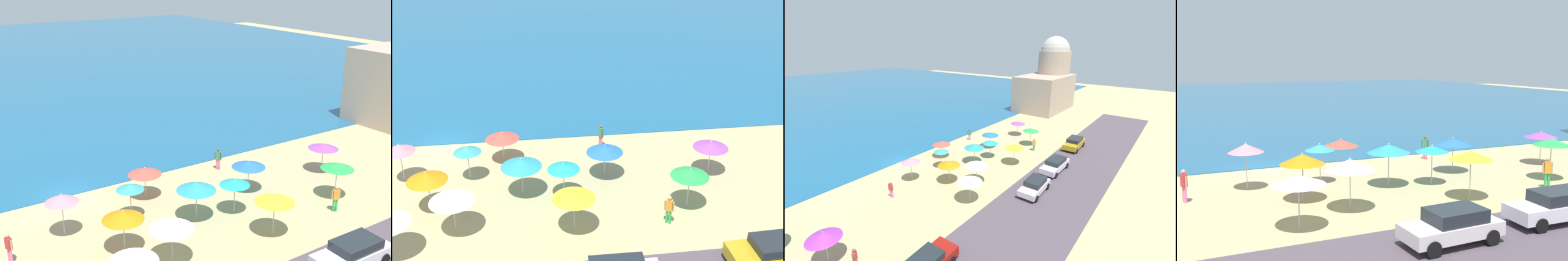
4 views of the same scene
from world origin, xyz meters
TOP-DOWN VIEW (x-y plane):
  - ground_plane at (0.00, 0.00)m, footprint 160.00×160.00m
  - sea at (0.00, 55.00)m, footprint 150.00×110.00m
  - beach_umbrella_1 at (-1.78, -4.81)m, footprint 1.95×1.95m
  - beach_umbrella_2 at (8.19, -8.04)m, footprint 1.94×1.94m
  - beach_umbrella_3 at (4.49, -3.00)m, footprint 2.26×2.26m
  - beach_umbrella_4 at (15.23, -10.06)m, footprint 2.20×2.20m
  - beach_umbrella_5 at (5.73, -7.39)m, footprint 2.46×2.46m
  - beach_umbrella_6 at (11.00, -5.95)m, footprint 2.34×2.34m
  - beach_umbrella_8 at (0.42, -8.30)m, footprint 2.32×2.32m
  - beach_umbrella_10 at (2.38, -5.14)m, footprint 1.75×1.75m
  - beach_umbrella_11 at (2.07, -10.68)m, footprint 2.43×2.43m
  - beach_umbrella_12 at (8.44, -11.44)m, footprint 2.32×2.32m
  - beach_umbrella_14 at (17.85, -6.41)m, footprint 2.25×2.25m
  - bather_1 at (13.70, -11.42)m, footprint 0.51×0.37m
  - bather_2 at (11.41, -1.78)m, footprint 0.38×0.49m
  - parked_car_1 at (17.79, -15.51)m, footprint 4.40×2.06m

SIDE VIEW (x-z plane):
  - ground_plane at x=0.00m, z-range 0.00..0.00m
  - sea at x=0.00m, z-range 0.00..0.05m
  - parked_car_1 at x=17.79m, z-range 0.11..1.59m
  - bather_2 at x=11.41m, z-range 0.11..1.85m
  - bather_1 at x=13.70m, z-range 0.11..1.88m
  - beach_umbrella_3 at x=4.49m, z-range 0.81..3.00m
  - beach_umbrella_6 at x=11.00m, z-range 0.85..3.12m
  - beach_umbrella_14 at x=17.85m, z-range 0.90..3.22m
  - beach_umbrella_2 at x=8.19m, z-range 0.93..3.28m
  - beach_umbrella_10 at x=2.38m, z-range 0.94..3.32m
  - beach_umbrella_5 at x=5.73m, z-range 0.93..3.45m
  - beach_umbrella_8 at x=0.42m, z-range 0.94..3.49m
  - beach_umbrella_11 at x=2.07m, z-range 0.96..3.56m
  - beach_umbrella_12 at x=8.44m, z-range 1.02..3.62m
  - beach_umbrella_4 at x=15.23m, z-range 1.02..3.63m
  - beach_umbrella_1 at x=-1.78m, z-range 1.02..3.68m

